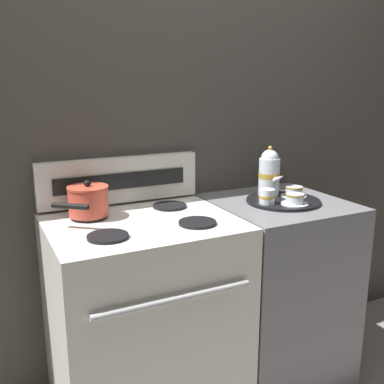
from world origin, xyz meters
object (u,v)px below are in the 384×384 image
at_px(stove, 145,321).
at_px(teacup_right, 294,192).
at_px(teapot, 269,173).
at_px(teacup_left, 295,199).
at_px(creamer_jug, 267,196).
at_px(saucepan, 88,201).
at_px(serving_tray, 283,201).

bearing_deg(stove, teacup_right, -0.12).
distance_m(teapot, teacup_left, 0.21).
distance_m(teacup_right, creamer_jug, 0.20).
height_order(teapot, teacup_right, teapot).
bearing_deg(teacup_right, stove, 179.88).
height_order(stove, teapot, teapot).
distance_m(stove, teacup_left, 0.84).
relative_size(stove, teacup_right, 7.37).
bearing_deg(teacup_right, teapot, 139.50).
relative_size(stove, saucepan, 3.52).
height_order(serving_tray, creamer_jug, creamer_jug).
bearing_deg(teacup_left, creamer_jug, 147.45).
xyz_separation_m(stove, teapot, (0.68, 0.08, 0.57)).
bearing_deg(serving_tray, creamer_jug, -166.25).
relative_size(serving_tray, teacup_left, 2.77).
bearing_deg(teapot, stove, -173.52).
relative_size(serving_tray, teapot, 1.43).
height_order(saucepan, teacup_right, saucepan).
relative_size(teapot, teacup_left, 1.93).
bearing_deg(saucepan, stove, -36.26).
xyz_separation_m(stove, serving_tray, (0.69, -0.02, 0.46)).
distance_m(stove, serving_tray, 0.83).
bearing_deg(creamer_jug, teacup_left, -32.55).
distance_m(saucepan, teacup_right, 0.96).
relative_size(stove, teacup_left, 7.37).
height_order(teacup_left, creamer_jug, creamer_jug).
xyz_separation_m(teacup_right, creamer_jug, (-0.19, -0.05, 0.01)).
distance_m(teapot, teacup_right, 0.15).
relative_size(teapot, teacup_right, 1.93).
distance_m(saucepan, serving_tray, 0.89).
bearing_deg(creamer_jug, teacup_right, 13.98).
height_order(saucepan, serving_tray, saucepan).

